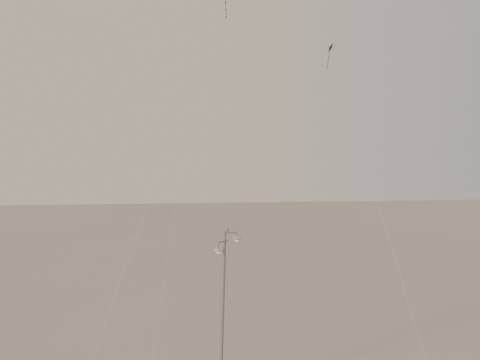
{
  "coord_description": "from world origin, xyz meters",
  "views": [
    {
      "loc": [
        0.77,
        -22.1,
        15.28
      ],
      "look_at": [
        2.99,
        5.0,
        12.39
      ],
      "focal_mm": 40.0,
      "sensor_mm": 36.0,
      "label": 1
    }
  ],
  "objects": [
    {
      "name": "kite_1",
      "position": [
        0.32,
        4.28,
        16.63
      ],
      "size": [
        8.14,
        4.13,
        22.31
      ],
      "rotation": [
        0.0,
        0.0,
        -0.66
      ],
      "color": "#35302C",
      "rests_on": "ground"
    },
    {
      "name": "kite_4",
      "position": [
        10.62,
        10.62,
        15.0
      ],
      "size": [
        4.24,
        9.69,
        20.54
      ],
      "rotation": [
        0.0,
        0.0,
        1.49
      ],
      "color": "#35302C",
      "rests_on": "ground"
    },
    {
      "name": "street_lamp",
      "position": [
        2.18,
        5.95,
        5.16
      ],
      "size": [
        1.52,
        0.85,
        9.69
      ],
      "color": "#999CA1",
      "rests_on": "ground"
    }
  ]
}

